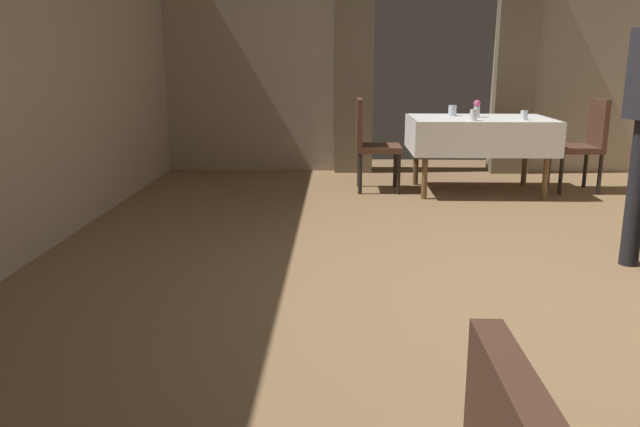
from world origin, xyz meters
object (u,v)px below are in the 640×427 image
at_px(chair_mid_left, 371,140).
at_px(glass_mid_c, 452,111).
at_px(glass_mid_d, 474,115).
at_px(flower_vase_mid, 477,108).
at_px(dining_table_mid, 480,128).
at_px(glass_mid_b, 524,115).
at_px(chair_mid_right, 585,141).

relative_size(chair_mid_left, glass_mid_c, 8.57).
relative_size(chair_mid_left, glass_mid_d, 8.82).
bearing_deg(flower_vase_mid, dining_table_mid, -28.25).
distance_m(glass_mid_b, glass_mid_c, 0.73).
height_order(chair_mid_left, glass_mid_b, chair_mid_left).
relative_size(dining_table_mid, glass_mid_b, 15.21).
xyz_separation_m(chair_mid_left, flower_vase_mid, (1.04, -0.03, 0.33)).
distance_m(chair_mid_right, glass_mid_d, 1.31).
distance_m(chair_mid_left, glass_mid_d, 1.05).
distance_m(dining_table_mid, glass_mid_c, 0.34).
relative_size(flower_vase_mid, glass_mid_c, 1.59).
relative_size(glass_mid_c, glass_mid_d, 1.03).
distance_m(dining_table_mid, glass_mid_b, 0.46).
bearing_deg(glass_mid_c, chair_mid_right, -4.09).
distance_m(dining_table_mid, glass_mid_d, 0.38).
height_order(flower_vase_mid, glass_mid_c, flower_vase_mid).
height_order(chair_mid_right, flower_vase_mid, chair_mid_right).
xyz_separation_m(dining_table_mid, glass_mid_d, (-0.13, -0.32, 0.16)).
height_order(glass_mid_c, glass_mid_d, glass_mid_c).
bearing_deg(dining_table_mid, glass_mid_d, -112.83).
bearing_deg(chair_mid_right, glass_mid_d, -161.58).
bearing_deg(chair_mid_right, glass_mid_b, -156.04).
bearing_deg(glass_mid_d, glass_mid_b, 9.79).
distance_m(dining_table_mid, chair_mid_left, 1.09).
relative_size(glass_mid_b, glass_mid_d, 0.86).
bearing_deg(glass_mid_c, glass_mid_d, -77.35).
bearing_deg(chair_mid_right, flower_vase_mid, -176.59).
bearing_deg(chair_mid_right, dining_table_mid, -175.49).
relative_size(flower_vase_mid, glass_mid_b, 1.89).
xyz_separation_m(flower_vase_mid, glass_mid_b, (0.40, -0.25, -0.05)).
bearing_deg(glass_mid_b, chair_mid_left, 168.96).
xyz_separation_m(chair_mid_right, glass_mid_d, (-1.21, -0.40, 0.29)).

